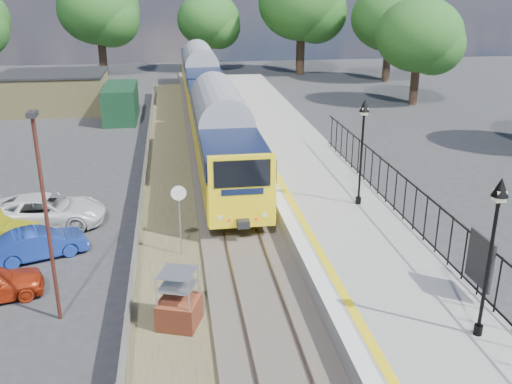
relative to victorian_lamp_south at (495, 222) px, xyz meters
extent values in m
plane|color=#2D2D30|center=(-5.50, 4.00, -4.30)|extent=(120.00, 120.00, 0.00)
cube|color=#473F38|center=(-5.50, 14.00, -4.20)|extent=(3.40, 80.00, 0.20)
cube|color=#4C472D|center=(-8.40, 12.00, -4.27)|extent=(2.60, 70.00, 0.06)
cube|color=brown|center=(-6.22, 14.00, -4.08)|extent=(0.07, 80.00, 0.14)
cube|color=brown|center=(-4.78, 14.00, -4.08)|extent=(0.07, 80.00, 0.14)
cube|color=gray|center=(-1.30, 12.00, -3.85)|extent=(5.00, 70.00, 0.90)
cube|color=silver|center=(-3.55, 12.00, -3.39)|extent=(0.50, 70.00, 0.01)
cube|color=yellow|center=(-3.05, 12.00, -3.39)|extent=(0.30, 70.00, 0.01)
cylinder|color=black|center=(0.00, 0.00, -3.25)|extent=(0.24, 0.24, 0.30)
cylinder|color=black|center=(0.00, 0.00, -1.40)|extent=(0.10, 0.10, 3.70)
cube|color=black|center=(0.00, 0.00, 0.55)|extent=(0.08, 0.08, 0.30)
cube|color=beige|center=(0.00, 0.00, 0.72)|extent=(0.26, 0.26, 0.30)
cone|color=black|center=(0.00, 0.00, 0.95)|extent=(0.44, 0.44, 0.50)
cylinder|color=black|center=(-0.20, 10.00, -3.25)|extent=(0.24, 0.24, 0.30)
cylinder|color=black|center=(-0.20, 10.00, -1.40)|extent=(0.10, 0.10, 3.70)
cube|color=black|center=(-0.20, 10.00, 0.55)|extent=(0.08, 0.08, 0.30)
cube|color=beige|center=(-0.20, 10.00, 0.72)|extent=(0.26, 0.26, 0.30)
cone|color=black|center=(-0.20, 10.00, 0.95)|extent=(0.44, 0.44, 0.50)
cube|color=black|center=(1.05, 6.50, -1.65)|extent=(0.05, 26.00, 0.05)
cube|color=black|center=(1.00, 2.00, -2.20)|extent=(0.08, 1.40, 1.60)
cube|color=tan|center=(-17.50, 36.00, -2.80)|extent=(8.00, 6.00, 3.00)
cube|color=black|center=(-17.50, 36.00, -1.25)|extent=(8.20, 6.20, 0.15)
cube|color=#12341D|center=(-12.00, 32.00, -3.00)|extent=(2.40, 6.00, 2.60)
cylinder|color=#332319|center=(-15.50, 54.00, -2.37)|extent=(0.88, 0.88, 3.85)
ellipsoid|color=#1A4D19|center=(-15.50, 54.00, 2.85)|extent=(8.80, 8.80, 7.48)
cylinder|color=#332319|center=(-3.50, 56.00, -2.72)|extent=(0.72, 0.72, 3.15)
ellipsoid|color=#1A4D19|center=(-3.50, 56.00, 1.55)|extent=(7.20, 7.20, 6.12)
cylinder|color=#332319|center=(6.50, 52.00, -2.20)|extent=(0.96, 0.96, 4.20)
ellipsoid|color=#1A4D19|center=(6.50, 52.00, 3.50)|extent=(9.60, 9.60, 8.16)
cylinder|color=#332319|center=(14.50, 46.00, -2.55)|extent=(0.80, 0.80, 3.50)
ellipsoid|color=#1A4D19|center=(14.50, 46.00, 2.20)|extent=(8.00, 8.00, 6.80)
cylinder|color=#332319|center=(12.50, 34.00, -2.72)|extent=(0.72, 0.72, 3.15)
ellipsoid|color=#1A4D19|center=(12.50, 34.00, 1.55)|extent=(7.20, 7.20, 6.12)
cube|color=yellow|center=(-5.50, 18.71, -2.61)|extent=(2.80, 20.00, 1.90)
cube|color=#0E1736|center=(-5.50, 18.71, -1.31)|extent=(2.82, 20.00, 0.90)
cube|color=black|center=(-5.50, 18.71, -1.31)|extent=(2.82, 18.00, 0.70)
cube|color=black|center=(-5.50, 18.71, -3.79)|extent=(2.00, 18.00, 0.45)
cube|color=yellow|center=(-5.50, 39.31, -2.61)|extent=(2.80, 20.00, 1.90)
cube|color=#0E1736|center=(-5.50, 39.31, -1.31)|extent=(2.82, 20.00, 0.90)
cube|color=black|center=(-5.50, 39.31, -1.31)|extent=(2.82, 18.00, 0.70)
cube|color=black|center=(-5.50, 39.31, -3.79)|extent=(2.00, 18.00, 0.45)
cube|color=black|center=(-5.50, 8.50, -1.26)|extent=(2.24, 0.04, 1.10)
cube|color=#984226|center=(-8.17, 2.99, -3.84)|extent=(1.52, 1.52, 0.91)
cylinder|color=#999EA3|center=(-8.00, 7.88, -2.99)|extent=(0.06, 0.06, 2.62)
cylinder|color=silver|center=(-8.00, 7.83, -1.68)|extent=(0.59, 0.04, 0.59)
cylinder|color=#492018|center=(-11.93, 3.95, -1.01)|extent=(0.12, 0.12, 6.57)
cube|color=black|center=(-11.93, 3.95, 2.32)|extent=(0.25, 0.50, 0.15)
imported|color=navy|center=(-13.43, 8.49, -3.71)|extent=(3.79, 2.46, 1.18)
imported|color=silver|center=(-13.75, 11.61, -3.59)|extent=(5.13, 2.49, 1.41)
camera|label=1|loc=(-8.03, -12.38, 5.81)|focal=40.00mm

